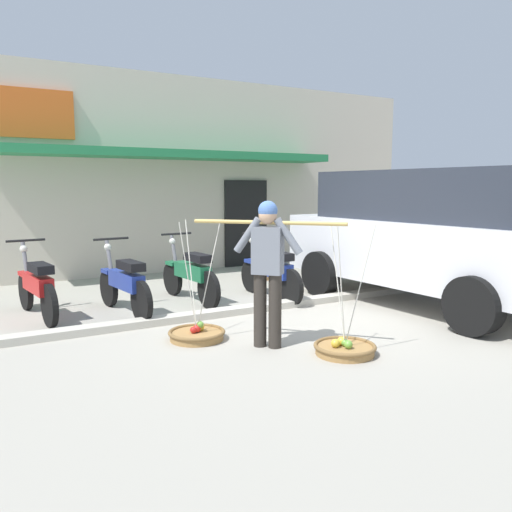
% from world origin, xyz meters
% --- Properties ---
extents(ground_plane, '(90.00, 90.00, 0.00)m').
position_xyz_m(ground_plane, '(0.00, 0.00, 0.00)').
color(ground_plane, '#9E998C').
extents(sidewalk_curb, '(20.00, 0.24, 0.10)m').
position_xyz_m(sidewalk_curb, '(0.00, 0.70, 0.05)').
color(sidewalk_curb, '#BAB4A5').
rests_on(sidewalk_curb, ground).
extents(fruit_vendor, '(1.25, 1.36, 1.70)m').
position_xyz_m(fruit_vendor, '(-0.57, -0.88, 0.98)').
color(fruit_vendor, '#2D2823').
rests_on(fruit_vendor, ground).
extents(fruit_basket_left_side, '(0.70, 0.70, 1.45)m').
position_xyz_m(fruit_basket_left_side, '(0.04, -1.54, 0.07)').
color(fruit_basket_left_side, '#9E7542').
rests_on(fruit_basket_left_side, ground).
extents(fruit_basket_right_side, '(0.70, 0.70, 1.45)m').
position_xyz_m(fruit_basket_right_side, '(-1.17, -0.21, 0.08)').
color(fruit_basket_right_side, '#9E7542').
rests_on(fruit_basket_right_side, ground).
extents(motorcycle_nearest_shop, '(0.54, 1.81, 1.09)m').
position_xyz_m(motorcycle_nearest_shop, '(-2.72, 1.86, 0.45)').
color(motorcycle_nearest_shop, black).
rests_on(motorcycle_nearest_shop, ground).
extents(motorcycle_second_in_row, '(0.54, 1.82, 1.09)m').
position_xyz_m(motorcycle_second_in_row, '(-1.58, 1.48, 0.45)').
color(motorcycle_second_in_row, black).
rests_on(motorcycle_second_in_row, ground).
extents(motorcycle_third_in_row, '(0.54, 1.82, 1.09)m').
position_xyz_m(motorcycle_third_in_row, '(-0.43, 1.78, 0.45)').
color(motorcycle_third_in_row, black).
rests_on(motorcycle_third_in_row, ground).
extents(motorcycle_end_of_row, '(0.54, 1.82, 1.09)m').
position_xyz_m(motorcycle_end_of_row, '(0.82, 1.33, 0.45)').
color(motorcycle_end_of_row, black).
rests_on(motorcycle_end_of_row, ground).
extents(parked_truck, '(2.39, 4.91, 2.10)m').
position_xyz_m(parked_truck, '(2.76, -0.26, 1.13)').
color(parked_truck, silver).
rests_on(parked_truck, ground).
extents(storefront_building, '(13.00, 6.00, 4.20)m').
position_xyz_m(storefront_building, '(0.25, 7.26, 2.10)').
color(storefront_building, beige).
rests_on(storefront_building, ground).
extents(wooden_crate, '(0.44, 0.36, 0.32)m').
position_xyz_m(wooden_crate, '(1.70, 2.97, 0.16)').
color(wooden_crate, olive).
rests_on(wooden_crate, ground).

